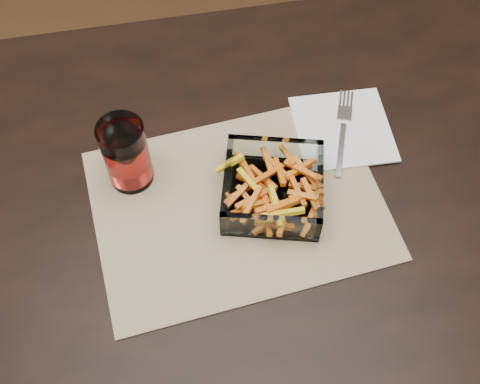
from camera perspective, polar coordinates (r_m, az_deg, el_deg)
name	(u,v)px	position (r m, az deg, el deg)	size (l,w,h in m)	color
dining_table	(271,229)	(1.03, 2.96, -3.55)	(1.60, 0.90, 0.75)	black
placemat	(238,204)	(0.95, -0.16, -1.18)	(0.45, 0.33, 0.00)	tan
glass_bowl	(273,189)	(0.94, 3.10, 0.29)	(0.18, 0.18, 0.06)	white
tumbler	(126,155)	(0.95, -10.71, 3.42)	(0.07, 0.07, 0.13)	white
napkin	(343,129)	(1.05, 9.72, 5.93)	(0.16, 0.16, 0.00)	white
fork	(343,129)	(1.04, 9.74, 5.94)	(0.08, 0.18, 0.00)	silver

